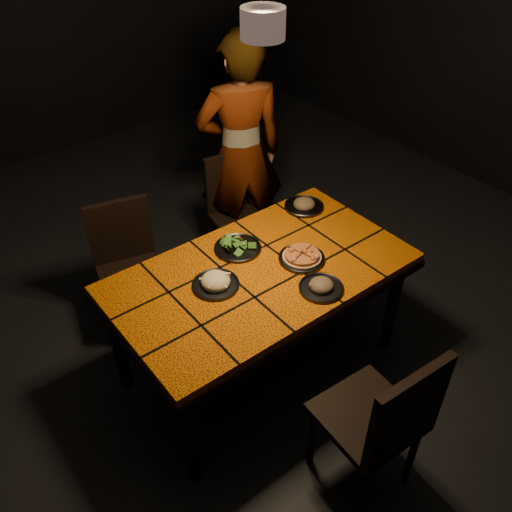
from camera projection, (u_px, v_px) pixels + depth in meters
room_shell at (262, 141)px, 2.42m from camera, size 6.04×7.04×3.08m
dining_table at (261, 281)px, 2.93m from camera, size 1.62×0.92×0.75m
chair_near at (384, 419)px, 2.40m from camera, size 0.45×0.45×0.94m
chair_far_left at (127, 259)px, 3.38m from camera, size 0.47×0.47×0.86m
chair_far_right at (238, 206)px, 3.84m from camera, size 0.45×0.45×0.86m
diner at (241, 154)px, 3.73m from camera, size 0.72×0.60×1.68m
pendant_lamp at (263, 19)px, 2.10m from camera, size 0.18×0.18×1.06m
plate_pizza at (302, 257)px, 2.94m from camera, size 0.26×0.26×0.04m
plate_pasta at (216, 283)px, 2.77m from camera, size 0.25×0.25×0.08m
plate_salad at (238, 246)px, 3.01m from camera, size 0.26×0.26×0.07m
plate_mushroom_a at (321, 286)px, 2.75m from camera, size 0.23×0.23×0.08m
plate_mushroom_b at (304, 205)px, 3.35m from camera, size 0.25×0.25×0.08m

